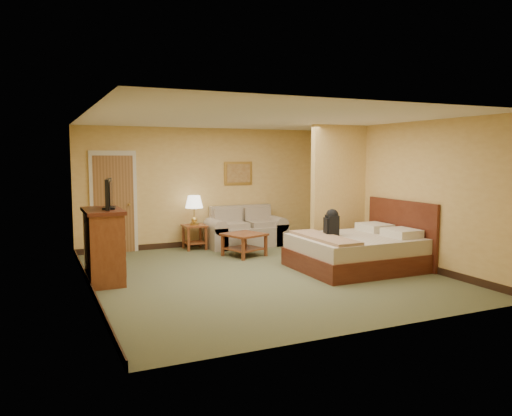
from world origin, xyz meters
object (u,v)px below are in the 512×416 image
coffee_table (244,240)px  dresser (104,245)px  bed (361,250)px  loveseat (245,233)px

coffee_table → dresser: size_ratio=0.78×
coffee_table → bed: size_ratio=0.42×
coffee_table → bed: bed is taller
loveseat → dresser: dresser is taller
coffee_table → dresser: bearing=-160.8°
loveseat → bed: 3.05m
loveseat → bed: (1.00, -2.89, 0.03)m
loveseat → coffee_table: size_ratio=1.92×
loveseat → bed: bearing=-70.9°
coffee_table → dresser: (-2.82, -0.98, 0.26)m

